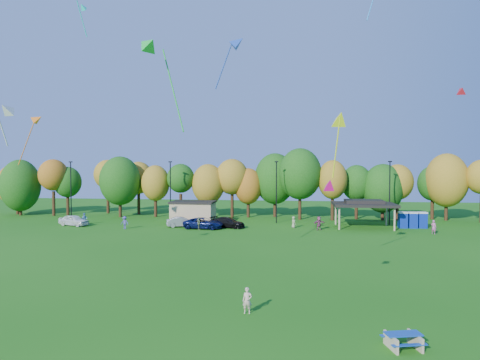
# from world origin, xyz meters

# --- Properties ---
(ground) EXTENTS (160.00, 160.00, 0.00)m
(ground) POSITION_xyz_m (0.00, 0.00, 0.00)
(ground) COLOR #19600F
(ground) RESTS_ON ground
(tree_line) EXTENTS (93.57, 10.55, 11.15)m
(tree_line) POSITION_xyz_m (-1.03, 45.51, 5.91)
(tree_line) COLOR black
(tree_line) RESTS_ON ground
(lamp_posts) EXTENTS (64.50, 0.25, 9.09)m
(lamp_posts) POSITION_xyz_m (2.00, 40.00, 4.90)
(lamp_posts) COLOR black
(lamp_posts) RESTS_ON ground
(utility_building) EXTENTS (6.30, 4.30, 3.25)m
(utility_building) POSITION_xyz_m (-10.00, 38.00, 1.64)
(utility_building) COLOR tan
(utility_building) RESTS_ON ground
(pavilion) EXTENTS (8.20, 6.20, 3.77)m
(pavilion) POSITION_xyz_m (14.00, 37.00, 3.23)
(pavilion) COLOR tan
(pavilion) RESTS_ON ground
(porta_potties) EXTENTS (3.75, 1.39, 2.18)m
(porta_potties) POSITION_xyz_m (20.48, 37.38, 1.10)
(porta_potties) COLOR #0B2693
(porta_potties) RESTS_ON ground
(picnic_table) EXTENTS (1.95, 1.74, 0.72)m
(picnic_table) POSITION_xyz_m (9.74, -2.26, 0.42)
(picnic_table) COLOR tan
(picnic_table) RESTS_ON ground
(kite_flyer) EXTENTS (0.56, 0.38, 1.50)m
(kite_flyer) POSITION_xyz_m (2.06, 1.46, 0.75)
(kite_flyer) COLOR beige
(kite_flyer) RESTS_ON ground
(car_a) EXTENTS (4.77, 2.91, 1.52)m
(car_a) POSITION_xyz_m (-26.04, 33.54, 0.76)
(car_a) COLOR white
(car_a) RESTS_ON ground
(car_b) EXTENTS (4.45, 2.79, 1.38)m
(car_b) POSITION_xyz_m (-10.67, 34.33, 0.69)
(car_b) COLOR gray
(car_b) RESTS_ON ground
(car_c) EXTENTS (5.47, 2.83, 1.47)m
(car_c) POSITION_xyz_m (-7.40, 33.11, 0.74)
(car_c) COLOR #0C154B
(car_c) RESTS_ON ground
(car_d) EXTENTS (5.23, 3.51, 1.41)m
(car_d) POSITION_xyz_m (-4.35, 34.57, 0.70)
(car_d) COLOR black
(car_d) RESTS_ON ground
(far_person_0) EXTENTS (0.81, 0.91, 1.57)m
(far_person_0) POSITION_xyz_m (4.53, 35.31, 0.78)
(far_person_0) COLOR #909D6B
(far_person_0) RESTS_ON ground
(far_person_1) EXTENTS (0.95, 0.84, 1.63)m
(far_person_1) POSITION_xyz_m (-25.13, 34.87, 0.82)
(far_person_1) COLOR #5790C0
(far_person_1) RESTS_ON ground
(far_person_2) EXTENTS (1.73, 1.33, 1.83)m
(far_person_2) POSITION_xyz_m (7.83, 33.84, 0.91)
(far_person_2) COLOR #953E6B
(far_person_2) RESTS_ON ground
(far_person_3) EXTENTS (1.14, 0.73, 1.68)m
(far_person_3) POSITION_xyz_m (-17.78, 31.56, 0.84)
(far_person_3) COLOR #474393
(far_person_3) RESTS_ON ground
(far_person_4) EXTENTS (0.86, 1.05, 1.67)m
(far_person_4) POSITION_xyz_m (-7.79, 32.03, 0.83)
(far_person_4) COLOR #657A4A
(far_person_4) RESTS_ON ground
(far_person_5) EXTENTS (0.75, 0.75, 1.75)m
(far_person_5) POSITION_xyz_m (21.65, 32.33, 0.87)
(far_person_5) COLOR #BE5999
(far_person_5) RESTS_ON ground
(kite_1) EXTENTS (1.74, 3.39, 5.53)m
(kite_1) POSITION_xyz_m (8.12, 11.37, 12.09)
(kite_1) COLOR #F2FF1A
(kite_3) EXTENTS (1.18, 1.47, 1.39)m
(kite_3) POSITION_xyz_m (21.28, 23.38, 16.05)
(kite_3) COLOR red
(kite_6) EXTENTS (3.94, 3.01, 7.39)m
(kite_6) POSITION_xyz_m (-6.29, 8.36, 17.35)
(kite_6) COLOR green
(kite_7) EXTENTS (2.71, 1.23, 4.44)m
(kite_7) POSITION_xyz_m (0.09, 11.89, 18.33)
(kite_7) COLOR #1D40A0
(kite_8) EXTENTS (1.05, 1.23, 1.03)m
(kite_8) POSITION_xyz_m (6.73, 3.09, 7.36)
(kite_8) COLOR #D60B75
(kite_9) EXTENTS (3.11, 1.33, 5.30)m
(kite_9) POSITION_xyz_m (-20.95, 17.40, 12.99)
(kite_9) COLOR orange
(kite_10) EXTENTS (1.39, 2.51, 4.28)m
(kite_10) POSITION_xyz_m (-19.94, 25.09, 26.87)
(kite_10) COLOR #0ED7BB
(kite_13) EXTENTS (1.36, 2.24, 3.49)m
(kite_13) POSITION_xyz_m (-16.56, 6.77, 12.63)
(kite_13) COLOR silver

